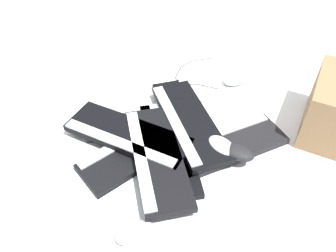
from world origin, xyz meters
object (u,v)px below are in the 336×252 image
Objects in this scene: keyboard_5 at (156,156)px; mouse_1 at (222,146)px; keyboard_6 at (127,135)px; keyboard_1 at (224,146)px; mouse_2 at (238,152)px; mouse_0 at (135,232)px; mouse_3 at (235,79)px; keyboard_4 at (141,148)px; keyboard_0 at (167,147)px; keyboard_3 at (147,120)px; keyboard_7 at (189,122)px; keyboard_2 at (186,117)px.

mouse_1 is at bearing 87.31° from keyboard_5.
keyboard_1 is at bearing 73.35° from keyboard_6.
mouse_0 is at bearing -114.56° from mouse_2.
mouse_2 is 1.00× the size of mouse_3.
keyboard_4 is 0.07m from keyboard_6.
mouse_0 is at bearing -53.85° from keyboard_1.
keyboard_0 is at bearing -101.66° from keyboard_1.
keyboard_7 is at bearing 63.76° from keyboard_3.
mouse_0 is (0.31, -0.07, 0.01)m from keyboard_4.
keyboard_1 is 0.43m from mouse_0.
keyboard_0 is 4.06× the size of mouse_1.
mouse_0 is 1.00× the size of mouse_3.
keyboard_1 is 4.20× the size of mouse_2.
keyboard_7 reaches higher than keyboard_2.
keyboard_1 is at bearing 52.35° from keyboard_3.
keyboard_6 reaches higher than keyboard_0.
mouse_3 is (-0.25, 0.49, -0.02)m from keyboard_6.
keyboard_6 is at bearing -137.95° from keyboard_4.
keyboard_3 is at bearing -162.43° from keyboard_0.
keyboard_3 and keyboard_4 have the same top height.
keyboard_4 is (-0.05, -0.28, 0.00)m from keyboard_1.
keyboard_7 is at bearing 94.62° from keyboard_6.
mouse_3 is (-0.38, 0.20, -0.03)m from mouse_1.
keyboard_4 is at bearing -58.44° from keyboard_2.
keyboard_0 is at bearing 81.86° from keyboard_4.
keyboard_6 is 0.33m from mouse_1.
mouse_2 is 0.44m from mouse_3.
keyboard_4 is at bearing -163.41° from mouse_2.
mouse_1 is at bearing 72.38° from keyboard_4.
keyboard_4 is at bearing -113.52° from mouse_0.
keyboard_7 is (0.06, -0.01, 0.03)m from keyboard_2.
keyboard_3 is at bearing -162.34° from mouse_1.
keyboard_1 is 1.03× the size of keyboard_2.
keyboard_6 is (-0.10, -0.32, 0.03)m from keyboard_1.
mouse_1 reaches higher than mouse_0.
mouse_1 is 1.00× the size of mouse_3.
keyboard_2 is 4.07× the size of mouse_2.
keyboard_0 and keyboard_4 have the same top height.
keyboard_7 is 4.12× the size of mouse_3.
keyboard_7 is at bearing -139.74° from keyboard_1.
keyboard_5 is at bearing -85.36° from keyboard_1.
mouse_2 is (0.05, 0.26, 0.01)m from keyboard_5.
keyboard_7 reaches higher than keyboard_1.
mouse_0 is 0.40m from mouse_1.
keyboard_4 is at bearing -150.69° from keyboard_5.
keyboard_4 is at bearing -98.14° from keyboard_0.
keyboard_0 is 4.06× the size of mouse_3.
mouse_2 is (0.12, 0.30, 0.04)m from keyboard_4.
keyboard_6 is at bearing -145.42° from keyboard_5.
keyboard_3 is at bearing -116.24° from keyboard_7.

